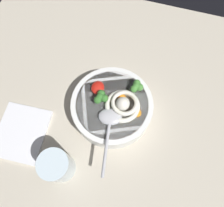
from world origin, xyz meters
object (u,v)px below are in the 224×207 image
soup_bowl (112,107)px  soup_spoon (110,122)px  drinking_glass (58,166)px  noodle_pile (123,105)px  folded_napkin (21,133)px

soup_bowl → soup_spoon: 6.49cm
soup_bowl → soup_spoon: soup_spoon is taller
drinking_glass → soup_bowl: bearing=-23.8°
soup_bowl → noodle_pile: (0.01, -2.99, 4.28)cm
soup_spoon → folded_napkin: soup_spoon is taller
soup_spoon → drinking_glass: bearing=-42.8°
soup_bowl → folded_napkin: soup_bowl is taller
soup_bowl → soup_spoon: bearing=-170.9°
soup_spoon → drinking_glass: drinking_glass is taller
soup_spoon → drinking_glass: (-13.78, 9.21, -1.68)cm
folded_napkin → noodle_pile: bearing=-62.8°
drinking_glass → folded_napkin: bearing=67.8°
soup_bowl → folded_napkin: (-13.16, 22.61, -2.81)cm
noodle_pile → soup_spoon: noodle_pile is taller
noodle_pile → folded_napkin: 29.65cm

